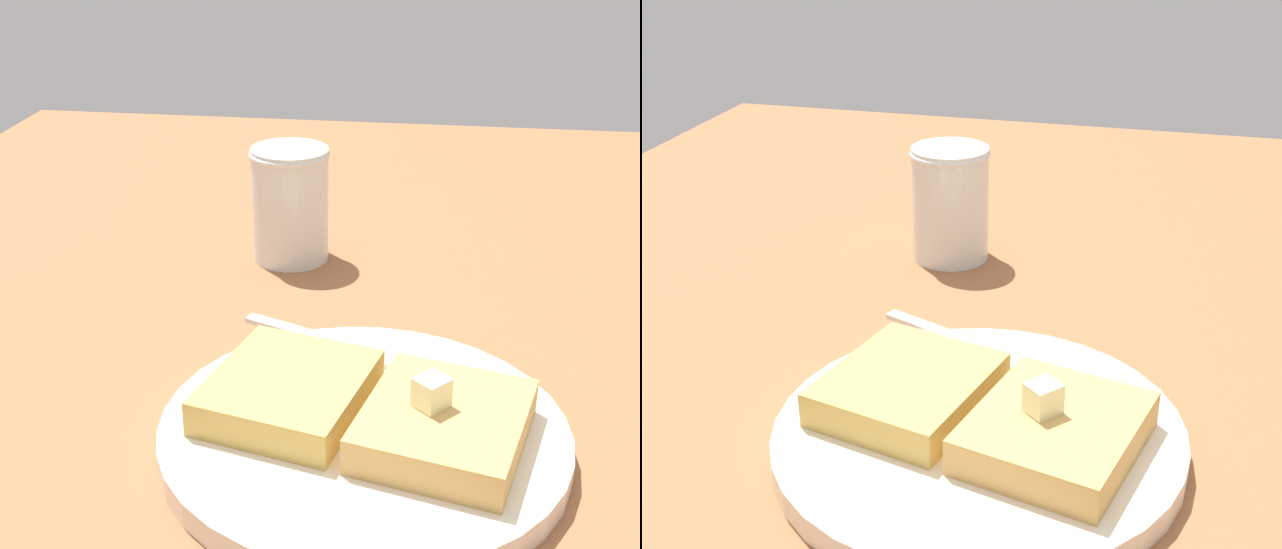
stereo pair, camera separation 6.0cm
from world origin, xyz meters
The scene contains 7 objects.
table_surface centered at (0.00, 0.00, 1.18)cm, with size 113.85×113.85×2.37cm, color brown.
plate centered at (7.29, 11.79, 3.25)cm, with size 22.64×22.64×1.51cm.
toast_slice_left centered at (2.93, 12.86, 4.93)cm, with size 8.21×9.48×2.09cm, color tan.
toast_slice_middle centered at (11.66, 10.72, 4.93)cm, with size 8.21×9.48×2.09cm, color tan.
butter_pat_primary centered at (3.70, 12.68, 6.80)cm, with size 1.66×1.49×1.66cm, color beige.
fork centered at (7.83, 4.07, 4.06)cm, with size 15.35×7.41×0.36cm.
syrup_jar centered at (15.81, -13.64, 6.68)cm, with size 6.47×6.47×9.31cm.
Camera 2 is at (-2.02, 51.60, 31.87)cm, focal length 50.00 mm.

